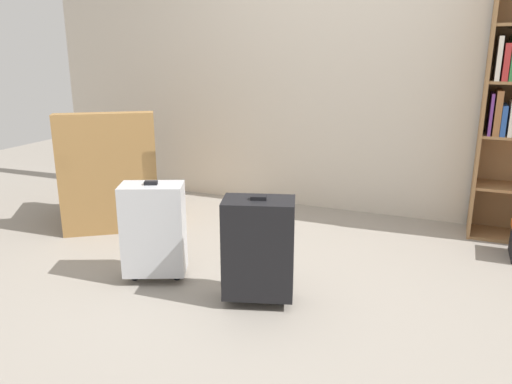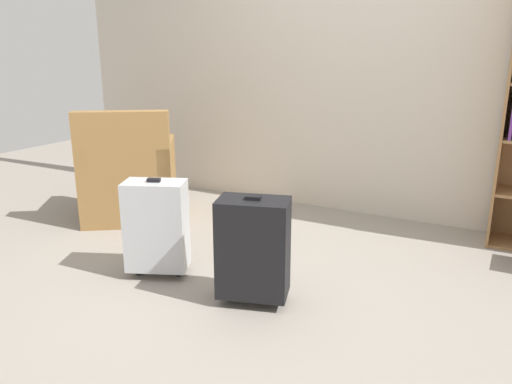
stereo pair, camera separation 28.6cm
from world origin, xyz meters
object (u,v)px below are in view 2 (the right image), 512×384
Objects in this scene: mug at (178,224)px; suitcase_silver at (156,226)px; armchair at (130,180)px; suitcase_black at (253,248)px.

suitcase_silver reaches higher than mug.
armchair is 8.11× the size of mug.
suitcase_silver is at bearing -40.77° from armchair.
armchair is 1.76m from suitcase_black.
armchair is 0.60m from mug.
suitcase_silver is (0.37, -0.69, 0.27)m from mug.
armchair reaches higher than mug.
armchair reaches higher than suitcase_silver.
suitcase_black is at bearing -34.59° from mug.
mug is 0.20× the size of suitcase_silver.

